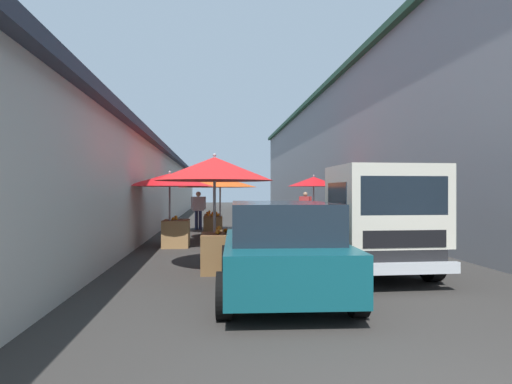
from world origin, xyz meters
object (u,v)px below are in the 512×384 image
hatchback_car (280,247)px  delivery_truck (370,221)px  fruit_stall_near_right (215,181)px  fruit_stall_near_left (219,189)px  plastic_stool (216,246)px  vendor_in_shade (305,206)px  fruit_stall_mid_lane (314,189)px  fruit_stall_far_right (171,190)px  fruit_stall_far_left (214,186)px  vendor_by_crates (198,208)px

hatchback_car → delivery_truck: 2.37m
fruit_stall_near_right → hatchback_car: bearing=-153.1°
fruit_stall_near_left → plastic_stool: 4.27m
fruit_stall_near_left → vendor_in_shade: 7.38m
fruit_stall_near_right → delivery_truck: fruit_stall_near_right is taller
fruit_stall_near_right → delivery_truck: (-0.75, -3.00, -0.80)m
fruit_stall_mid_lane → fruit_stall_far_right: size_ratio=0.90×
fruit_stall_near_left → fruit_stall_mid_lane: bearing=-56.7°
vendor_in_shade → fruit_stall_mid_lane: bearing=173.6°
fruit_stall_far_left → hatchback_car: fruit_stall_far_left is taller
hatchback_car → fruit_stall_near_left: bearing=6.8°
fruit_stall_near_left → fruit_stall_far_right: 2.28m
fruit_stall_far_left → vendor_in_shade: size_ratio=1.77×
fruit_stall_near_right → fruit_stall_far_left: 7.99m
fruit_stall_far_left → vendor_in_shade: fruit_stall_far_left is taller
fruit_stall_near_left → vendor_by_crates: (3.86, 0.84, -0.78)m
fruit_stall_mid_lane → vendor_in_shade: fruit_stall_mid_lane is taller
fruit_stall_mid_lane → plastic_stool: fruit_stall_mid_lane is taller
delivery_truck → fruit_stall_far_right: bearing=44.3°
fruit_stall_near_right → fruit_stall_far_right: (3.62, 1.26, -0.20)m
fruit_stall_near_right → vendor_by_crates: 9.34m
fruit_stall_mid_lane → vendor_by_crates: 4.96m
fruit_stall_near_right → plastic_stool: fruit_stall_near_right is taller
fruit_stall_mid_lane → fruit_stall_far_left: size_ratio=0.81×
fruit_stall_near_left → hatchback_car: size_ratio=0.62×
fruit_stall_far_left → delivery_truck: fruit_stall_far_left is taller
fruit_stall_mid_lane → vendor_by_crates: (1.31, 4.72, -0.79)m
fruit_stall_near_right → fruit_stall_near_left: bearing=-1.5°
vendor_by_crates → vendor_in_shade: 5.53m
plastic_stool → hatchback_car: bearing=-163.7°
fruit_stall_far_left → delivery_truck: 9.29m
fruit_stall_near_right → fruit_stall_near_left: (5.41, -0.15, -0.14)m
fruit_stall_near_right → hatchback_car: fruit_stall_near_right is taller
fruit_stall_near_right → plastic_stool: bearing=-1.6°
hatchback_car → fruit_stall_near_right: bearing=26.9°
delivery_truck → vendor_by_crates: delivery_truck is taller
fruit_stall_near_left → plastic_stool: size_ratio=5.70×
hatchback_car → fruit_stall_far_left: bearing=6.1°
fruit_stall_far_left → fruit_stall_near_left: bearing=-175.8°
fruit_stall_far_right → vendor_in_shade: size_ratio=1.59×
vendor_by_crates → delivery_truck: bearing=-159.8°
hatchback_car → plastic_stool: 3.57m
fruit_stall_mid_lane → fruit_stall_near_left: bearing=123.3°
fruit_stall_far_left → vendor_in_shade: 5.68m
fruit_stall_far_right → delivery_truck: size_ratio=0.51×
hatchback_car → plastic_stool: bearing=16.3°
delivery_truck → plastic_stool: size_ratio=11.36×
fruit_stall_mid_lane → fruit_stall_near_right: (-7.96, 4.03, 0.12)m
vendor_in_shade → plastic_stool: 10.95m
hatchback_car → vendor_in_shade: bearing=-14.2°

